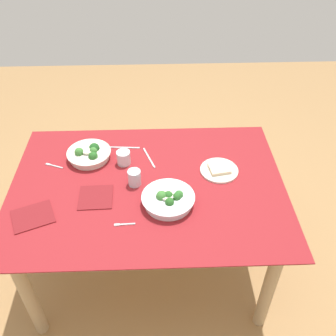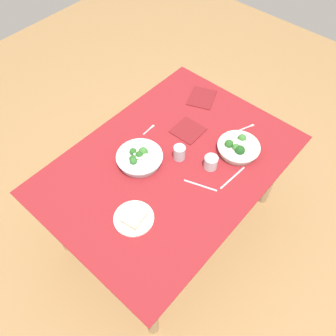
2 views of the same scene
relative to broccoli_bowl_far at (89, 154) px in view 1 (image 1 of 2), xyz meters
The scene contains 13 objects.
ground_plane 0.86m from the broccoli_bowl_far, 35.88° to the right, with size 6.00×6.00×0.00m, color #9E7547.
dining_table 0.44m from the broccoli_bowl_far, 35.88° to the right, with size 1.48×1.06×0.72m.
broccoli_bowl_far is the anchor object (origin of this frame).
broccoli_bowl_near 0.59m from the broccoli_bowl_far, 40.98° to the right, with size 0.27×0.27×0.09m.
bread_side_plate 0.76m from the broccoli_bowl_far, 10.93° to the right, with size 0.21×0.21×0.03m.
water_glass_center 0.36m from the broccoli_bowl_far, 40.62° to the right, with size 0.07×0.07×0.09m, color silver.
water_glass_side 0.21m from the broccoli_bowl_far, 14.33° to the right, with size 0.08×0.08×0.08m, color silver.
fork_by_far_bowl 0.21m from the broccoli_bowl_far, 162.40° to the right, with size 0.11×0.05×0.00m.
fork_by_near_bowl 0.57m from the broccoli_bowl_far, 66.72° to the right, with size 0.10×0.01×0.00m.
table_knife_left 0.21m from the broccoli_bowl_far, 27.08° to the left, with size 0.21×0.01×0.00m, color #B7B7BC.
table_knife_right 0.35m from the broccoli_bowl_far, ahead, with size 0.19×0.01×0.00m, color #B7B7BC.
napkin_folded_upper 0.34m from the broccoli_bowl_far, 78.24° to the right, with size 0.18×0.17×0.01m, color maroon.
napkin_folded_lower 0.51m from the broccoli_bowl_far, 116.77° to the right, with size 0.20×0.16×0.01m, color maroon.
Camera 1 is at (0.06, -1.49, 2.12)m, focal length 40.38 mm.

